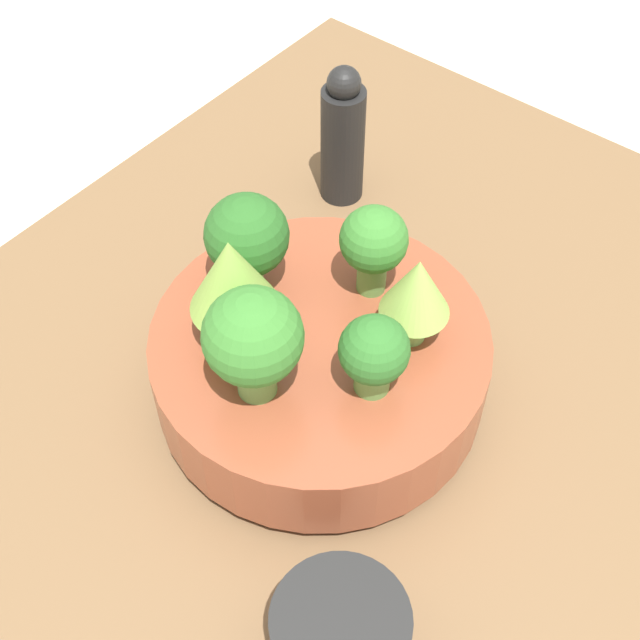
{
  "coord_description": "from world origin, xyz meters",
  "views": [
    {
      "loc": [
        -0.37,
        -0.23,
        0.66
      ],
      "look_at": [
        -0.04,
        0.03,
        0.15
      ],
      "focal_mm": 50.0,
      "sensor_mm": 36.0,
      "label": 1
    }
  ],
  "objects": [
    {
      "name": "broccoli_floret_front",
      "position": [
        -0.05,
        -0.03,
        0.17
      ],
      "size": [
        0.05,
        0.05,
        0.07
      ],
      "color": "#609347",
      "rests_on": "bowl"
    },
    {
      "name": "romanesco_piece_far",
      "position": [
        -0.08,
        0.08,
        0.19
      ],
      "size": [
        0.07,
        0.07,
        0.1
      ],
      "color": "#609347",
      "rests_on": "bowl"
    },
    {
      "name": "table",
      "position": [
        0.0,
        0.0,
        0.02
      ],
      "size": [
        0.83,
        0.75,
        0.05
      ],
      "color": "brown",
      "rests_on": "ground_plane"
    },
    {
      "name": "ground_plane",
      "position": [
        0.0,
        0.0,
        0.0
      ],
      "size": [
        6.0,
        6.0,
        0.0
      ],
      "primitive_type": "plane",
      "color": "beige"
    },
    {
      "name": "bowl",
      "position": [
        -0.04,
        0.03,
        0.09
      ],
      "size": [
        0.26,
        0.26,
        0.08
      ],
      "color": "brown",
      "rests_on": "table"
    },
    {
      "name": "broccoli_floret_back",
      "position": [
        -0.03,
        0.11,
        0.18
      ],
      "size": [
        0.07,
        0.07,
        0.09
      ],
      "color": "#6BA34C",
      "rests_on": "bowl"
    },
    {
      "name": "broccoli_floret_right",
      "position": [
        0.03,
        0.03,
        0.18
      ],
      "size": [
        0.05,
        0.05,
        0.08
      ],
      "color": "#609347",
      "rests_on": "bowl"
    },
    {
      "name": "broccoli_floret_left",
      "position": [
        -0.1,
        0.04,
        0.18
      ],
      "size": [
        0.07,
        0.07,
        0.1
      ],
      "color": "#609347",
      "rests_on": "bowl"
    },
    {
      "name": "pepper_mill",
      "position": [
        0.17,
        0.17,
        0.12
      ],
      "size": [
        0.04,
        0.04,
        0.15
      ],
      "color": "black",
      "rests_on": "table"
    },
    {
      "name": "romanesco_piece_near",
      "position": [
        0.01,
        -0.02,
        0.18
      ],
      "size": [
        0.05,
        0.05,
        0.08
      ],
      "color": "#7AB256",
      "rests_on": "bowl"
    }
  ]
}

